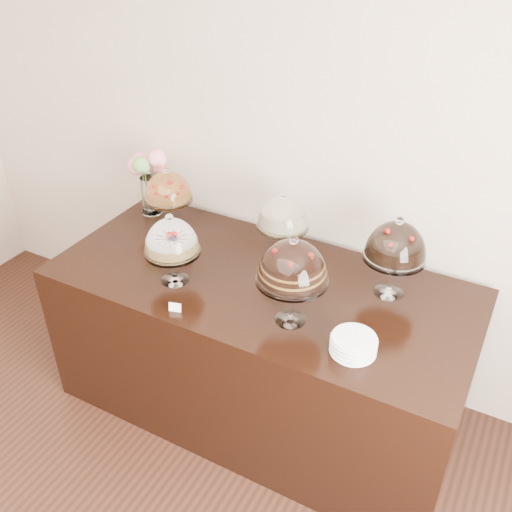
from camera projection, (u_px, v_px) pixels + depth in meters
The scene contains 10 objects.
wall_back at pixel (299, 133), 3.04m from camera, with size 5.00×0.04×3.00m, color beige.
display_counter at pixel (260, 346), 3.19m from camera, with size 2.20×1.00×0.90m, color black.
cake_stand_sugar_sponge at pixel (171, 240), 2.81m from camera, with size 0.28×0.28×0.39m.
cake_stand_choco_layer at pixel (293, 265), 2.51m from camera, with size 0.33×0.33×0.46m.
cake_stand_cheesecake at pixel (283, 215), 3.01m from camera, with size 0.28×0.28×0.39m.
cake_stand_dark_choco at pixel (396, 244), 2.70m from camera, with size 0.31×0.31×0.43m.
cake_stand_fruit_tart at pixel (168, 189), 3.27m from camera, with size 0.29×0.29×0.39m.
flower_vase at pixel (148, 174), 3.41m from camera, with size 0.29×0.25×0.43m.
plate_stack at pixel (353, 345), 2.47m from camera, with size 0.20×0.20×0.08m.
price_card_left at pixel (175, 307), 2.72m from camera, with size 0.06×0.01×0.04m, color white.
Camera 1 is at (1.18, 0.33, 2.61)m, focal length 40.00 mm.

